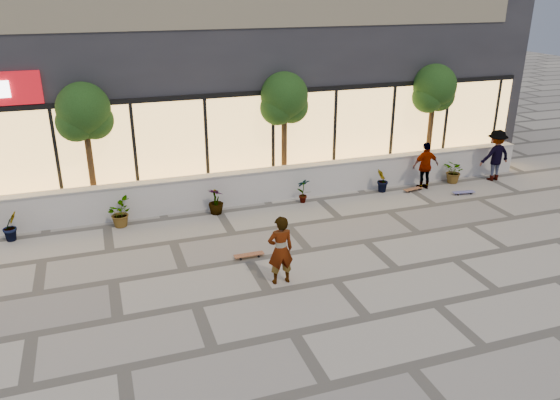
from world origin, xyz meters
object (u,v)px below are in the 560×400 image
object	(u,v)px
tree_east	(434,91)
skater_center	(280,250)
skateboard_center	(249,255)
skateboard_right_far	(464,192)
skateboard_right_near	(413,189)
skater_right_near	(426,166)
tree_midwest	(84,115)
skater_right_far	(495,155)
tree_mideast	(284,101)

from	to	relation	value
tree_east	skater_center	world-z (taller)	tree_east
skateboard_center	skateboard_right_far	xyz separation A→B (m)	(7.90, 2.01, -0.00)
skateboard_right_near	skater_right_near	bearing A→B (deg)	2.67
skateboard_right_near	skateboard_right_far	bearing A→B (deg)	-39.53
skater_right_near	skateboard_center	bearing A→B (deg)	23.81
skateboard_right_near	tree_midwest	bearing A→B (deg)	161.85
tree_midwest	skater_right_near	distance (m)	10.82
skater_center	skateboard_right_near	bearing A→B (deg)	-145.13
skater_right_near	skater_center	bearing A→B (deg)	34.31
skater_right_near	skateboard_right_near	world-z (taller)	skater_right_near
tree_midwest	skater_right_far	world-z (taller)	tree_midwest
tree_east	skateboard_right_near	distance (m)	3.59
skater_right_far	skateboard_center	xyz separation A→B (m)	(-9.75, -2.91, -0.82)
skater_right_near	skateboard_right_far	bearing A→B (deg)	137.29
tree_east	skater_center	size ratio (longest dim) A/B	2.37
tree_midwest	skateboard_center	bearing A→B (deg)	-50.59
skater_center	skateboard_right_near	size ratio (longest dim) A/B	2.22
tree_east	skater_right_far	bearing A→B (deg)	-37.87
tree_midwest	skateboard_right_far	size ratio (longest dim) A/B	5.12
skater_right_near	skater_right_far	distance (m)	2.80
tree_midwest	tree_mideast	distance (m)	6.00
skateboard_right_near	skateboard_right_far	size ratio (longest dim) A/B	0.97
tree_mideast	skateboard_right_far	world-z (taller)	tree_mideast
skater_right_far	skateboard_right_near	distance (m)	3.36
tree_midwest	skater_right_near	world-z (taller)	tree_midwest
skater_center	skateboard_center	bearing A→B (deg)	-75.54
skater_center	skateboard_right_far	xyz separation A→B (m)	(7.55, 3.42, -0.75)
skateboard_center	skateboard_right_far	bearing A→B (deg)	14.06
tree_mideast	skater_right_near	xyz separation A→B (m)	(4.50, -1.40, -2.18)
skateboard_right_far	tree_midwest	bearing A→B (deg)	176.32
tree_midwest	tree_east	world-z (taller)	same
skater_right_far	skateboard_right_far	bearing A→B (deg)	23.39
tree_midwest	tree_east	distance (m)	11.50
tree_midwest	tree_mideast	size ratio (longest dim) A/B	1.00
tree_mideast	skateboard_center	size ratio (longest dim) A/B	5.13
skater_center	skateboard_center	world-z (taller)	skater_center
skater_right_near	skateboard_center	xyz separation A→B (m)	(-6.95, -2.91, -0.73)
skater_center	skater_right_far	size ratio (longest dim) A/B	0.92
tree_mideast	skater_right_near	distance (m)	5.19
tree_east	skateboard_right_far	bearing A→B (deg)	-91.35
skateboard_center	skateboard_right_near	world-z (taller)	skateboard_center
skateboard_center	skateboard_right_near	size ratio (longest dim) A/B	1.02
tree_east	skateboard_center	world-z (taller)	tree_east
tree_mideast	skater_center	bearing A→B (deg)	-110.15
tree_east	skateboard_right_near	size ratio (longest dim) A/B	5.25
skateboard_right_near	skateboard_right_far	distance (m)	1.62
skater_center	skateboard_center	size ratio (longest dim) A/B	2.16
skater_right_far	skateboard_right_far	xyz separation A→B (m)	(-1.85, -0.91, -0.82)
tree_midwest	skater_center	bearing A→B (deg)	-55.74
skater_right_far	skateboard_center	world-z (taller)	skater_right_far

